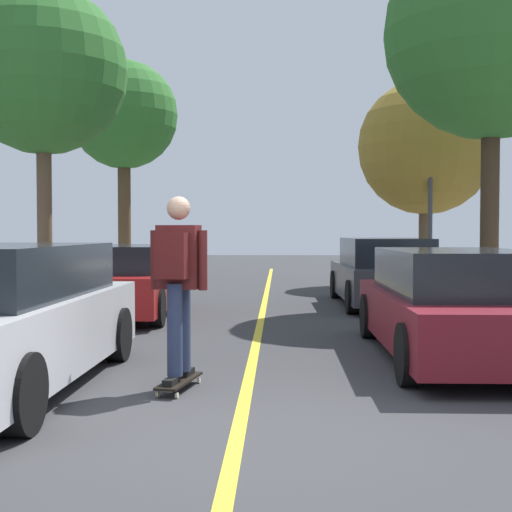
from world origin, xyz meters
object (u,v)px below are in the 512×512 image
(parked_car_right_near, at_px, (383,273))
(skateboarder, at_px, (178,276))
(street_tree_left_nearest, at_px, (43,71))
(street_tree_right_near, at_px, (426,147))
(skateboard, at_px, (179,381))
(streetlamp, at_px, (431,170))
(parked_car_left_near, at_px, (125,281))
(street_tree_left_near, at_px, (124,116))
(street_tree_right_nearest, at_px, (492,33))
(parked_car_right_nearest, at_px, (456,305))

(parked_car_right_near, height_order, skateboarder, skateboarder)
(street_tree_left_nearest, relative_size, street_tree_right_near, 1.11)
(skateboard, bearing_deg, parked_car_right_near, 68.31)
(parked_car_right_near, relative_size, streetlamp, 0.87)
(street_tree_left_nearest, bearing_deg, parked_car_left_near, -36.44)
(parked_car_right_near, bearing_deg, street_tree_left_nearest, -174.96)
(parked_car_left_near, height_order, parked_car_right_near, parked_car_right_near)
(parked_car_left_near, distance_m, street_tree_left_near, 10.05)
(street_tree_right_near, bearing_deg, street_tree_right_nearest, -90.00)
(parked_car_left_near, xyz_separation_m, parked_car_right_nearest, (4.97, -4.04, 0.01))
(street_tree_left_nearest, relative_size, street_tree_right_nearest, 0.86)
(street_tree_right_near, relative_size, skateboarder, 3.17)
(parked_car_right_near, height_order, street_tree_left_near, street_tree_left_near)
(street_tree_left_near, bearing_deg, skateboard, -75.61)
(street_tree_left_near, bearing_deg, street_tree_left_nearest, -90.00)
(parked_car_right_nearest, bearing_deg, street_tree_right_near, 80.29)
(parked_car_right_nearest, relative_size, skateboard, 5.31)
(parked_car_left_near, height_order, parked_car_right_nearest, parked_car_right_nearest)
(street_tree_left_near, bearing_deg, skateboarder, -75.67)
(parked_car_right_nearest, bearing_deg, skateboarder, -149.37)
(street_tree_left_nearest, xyz_separation_m, streetlamp, (8.67, 4.34, -1.62))
(street_tree_right_nearest, bearing_deg, street_tree_left_nearest, 178.76)
(parked_car_right_nearest, xyz_separation_m, parked_car_right_near, (0.00, 6.08, 0.03))
(skateboard, xyz_separation_m, skateboarder, (-0.01, -0.03, 1.04))
(parked_car_left_near, relative_size, skateboarder, 2.35)
(parked_car_right_nearest, xyz_separation_m, street_tree_left_nearest, (-6.92, 5.47, 4.10))
(parked_car_right_near, relative_size, street_tree_right_nearest, 0.62)
(parked_car_left_near, relative_size, parked_car_right_nearest, 0.92)
(street_tree_left_nearest, bearing_deg, parked_car_right_nearest, -38.36)
(parked_car_left_near, xyz_separation_m, skateboard, (1.82, -5.87, -0.56))
(street_tree_left_near, relative_size, street_tree_right_nearest, 0.90)
(streetlamp, bearing_deg, street_tree_right_near, 82.86)
(parked_car_right_nearest, height_order, street_tree_left_near, street_tree_left_near)
(street_tree_left_near, bearing_deg, street_tree_right_nearest, -40.52)
(parked_car_left_near, bearing_deg, parked_car_right_near, 22.36)
(street_tree_right_near, xyz_separation_m, skateboard, (-5.09, -13.20, -3.82))
(street_tree_right_near, bearing_deg, parked_car_right_nearest, -99.71)
(street_tree_left_nearest, distance_m, streetlamp, 9.83)
(parked_car_left_near, relative_size, street_tree_right_near, 0.74)
(street_tree_right_near, height_order, skateboarder, street_tree_right_near)
(parked_car_right_near, distance_m, skateboarder, 8.57)
(street_tree_right_nearest, xyz_separation_m, street_tree_right_near, (0.00, 6.09, -1.50))
(street_tree_right_nearest, bearing_deg, street_tree_right_near, 90.00)
(parked_car_left_near, distance_m, street_tree_right_near, 10.59)
(street_tree_right_near, relative_size, skateboard, 6.56)
(street_tree_left_near, bearing_deg, parked_car_left_near, -77.57)
(parked_car_right_near, height_order, street_tree_right_near, street_tree_right_near)
(parked_car_right_nearest, height_order, skateboarder, skateboarder)
(street_tree_right_near, bearing_deg, parked_car_right_near, -110.19)
(parked_car_left_near, height_order, street_tree_left_nearest, street_tree_left_nearest)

